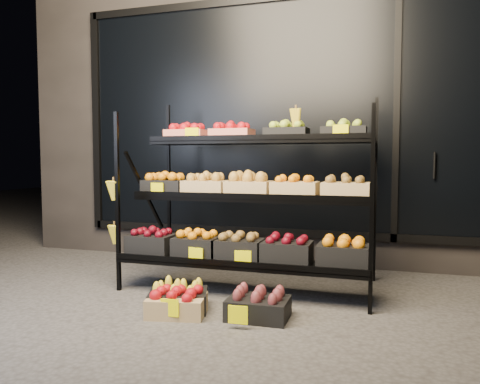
% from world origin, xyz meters
% --- Properties ---
extents(ground, '(24.00, 24.00, 0.00)m').
position_xyz_m(ground, '(0.00, 0.00, 0.00)').
color(ground, '#514F4C').
rests_on(ground, ground).
extents(building, '(6.00, 2.08, 3.50)m').
position_xyz_m(building, '(0.00, 2.59, 1.75)').
color(building, '#2D2826').
rests_on(building, ground).
extents(display_rack, '(2.18, 1.02, 1.67)m').
position_xyz_m(display_rack, '(-0.01, 0.60, 0.79)').
color(display_rack, black).
rests_on(display_rack, ground).
extents(tag_floor_a, '(0.13, 0.01, 0.12)m').
position_xyz_m(tag_floor_a, '(-0.27, -0.40, 0.06)').
color(tag_floor_a, '#E8E400').
rests_on(tag_floor_a, ground).
extents(tag_floor_b, '(0.13, 0.01, 0.12)m').
position_xyz_m(tag_floor_b, '(0.22, -0.40, 0.06)').
color(tag_floor_b, '#E8E400').
rests_on(tag_floor_b, ground).
extents(floor_crate_left, '(0.45, 0.37, 0.20)m').
position_xyz_m(floor_crate_left, '(-0.29, -0.26, 0.09)').
color(floor_crate_left, tan).
rests_on(floor_crate_left, ground).
extents(floor_crate_midleft, '(0.49, 0.43, 0.21)m').
position_xyz_m(floor_crate_midleft, '(-0.32, -0.15, 0.10)').
color(floor_crate_midleft, black).
rests_on(floor_crate_midleft, ground).
extents(floor_crate_right, '(0.43, 0.32, 0.21)m').
position_xyz_m(floor_crate_right, '(0.28, -0.15, 0.10)').
color(floor_crate_right, black).
rests_on(floor_crate_right, ground).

